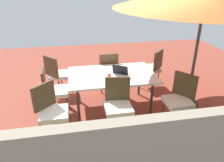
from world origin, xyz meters
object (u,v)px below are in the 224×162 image
chair_north (118,103)px  chair_east (53,89)px  chair_northwest (180,97)px  chair_southwest (152,67)px  chair_northeast (51,109)px  cup (109,76)px  dining_table (112,77)px  chair_south (108,69)px  laptop (121,72)px  chair_southeast (57,73)px

chair_north → chair_east: bearing=154.3°
chair_east → chair_northwest: bearing=-111.8°
chair_southwest → chair_northeast: 2.77m
chair_southwest → chair_north: same height
chair_north → cup: bearing=103.1°
chair_northeast → dining_table: bearing=-10.3°
chair_southwest → chair_south: bearing=-46.5°
chair_southwest → chair_east: bearing=-26.7°
chair_south → laptop: (-0.14, 0.80, 0.26)m
chair_north → laptop: size_ratio=2.44×
chair_southwest → cup: bearing=-7.3°
chair_east → chair_northeast: size_ratio=1.00×
chair_northeast → chair_north: 1.13m
chair_southwest → chair_north: bearing=7.2°
chair_southwest → cup: chair_southwest is taller
chair_northeast → chair_north: bearing=-44.1°
chair_southeast → chair_southwest: (-2.28, 0.02, 0.00)m
chair_northeast → laptop: 1.57m
chair_east → cup: chair_east is taller
laptop → cup: laptop is taller
dining_table → chair_east: bearing=1.3°
dining_table → chair_southwest: (-1.14, -0.75, -0.16)m
chair_northeast → chair_south: 1.97m
cup → chair_north: bearing=95.4°
chair_southwest → chair_south: same height
dining_table → chair_south: bearing=-93.2°
chair_east → chair_southeast: 0.80m
cup → chair_northwest: bearing=153.7°
chair_north → chair_northwest: 1.15m
chair_north → chair_southeast: bearing=132.9°
laptop → chair_southwest: bearing=-108.3°
dining_table → chair_northwest: bearing=144.0°
chair_east → chair_southwest: same height
chair_northeast → chair_southeast: bearing=44.8°
chair_southeast → chair_north: same height
chair_northwest → chair_south: 1.90m
chair_south → chair_southeast: bearing=-0.1°
chair_southeast → chair_southwest: same height
chair_southwest → chair_northeast: size_ratio=1.00×
chair_east → chair_northwest: size_ratio=1.00×
dining_table → cup: size_ratio=15.82×
chair_southwest → chair_north: (1.18, 1.53, 0.00)m
cup → chair_east: bearing=-9.5°
chair_south → chair_southwest: bearing=178.0°
chair_northeast → cup: size_ratio=8.87×
chair_east → chair_northwest: same height
chair_southwest → laptop: chair_southwest is taller
chair_south → cup: (0.14, 0.99, 0.26)m
chair_southeast → cup: (-1.04, 0.98, 0.26)m
chair_south → laptop: size_ratio=2.44×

